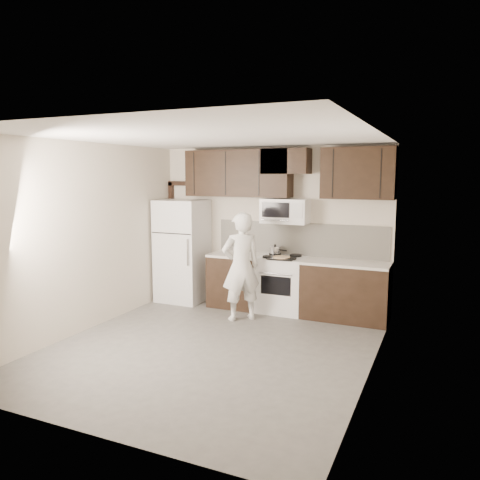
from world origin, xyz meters
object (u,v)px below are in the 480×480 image
Objects in this scene: microwave at (285,211)px; refrigerator at (182,251)px; person at (241,267)px; stove at (282,284)px.

refrigerator is at bearing -174.85° from microwave.
person is (1.41, -0.62, -0.06)m from refrigerator.
stove is at bearing -89.90° from microwave.
microwave is 1.21m from person.
refrigerator is (-1.85, -0.05, 0.44)m from stove.
refrigerator is at bearing -66.69° from person.
refrigerator is at bearing -178.49° from stove.
microwave reaches higher than refrigerator.
stove is 0.89m from person.
stove is 0.52× the size of refrigerator.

